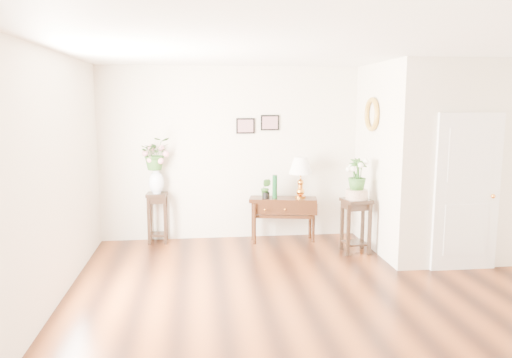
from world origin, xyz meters
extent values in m
cube|color=brown|center=(0.00, 0.00, 0.00)|extent=(6.00, 5.50, 0.02)
cube|color=white|center=(0.00, 0.00, 2.80)|extent=(6.00, 5.50, 0.02)
cube|color=beige|center=(0.00, 2.75, 1.40)|extent=(6.00, 0.02, 2.80)
cube|color=beige|center=(0.00, -2.75, 1.40)|extent=(6.00, 0.02, 2.80)
cube|color=beige|center=(-3.00, 0.00, 1.40)|extent=(0.02, 5.50, 2.80)
cube|color=beige|center=(2.10, 1.77, 1.40)|extent=(1.80, 1.95, 2.80)
cube|color=white|center=(2.10, 0.78, 1.05)|extent=(0.90, 0.05, 2.10)
cube|color=black|center=(-0.65, 2.73, 1.85)|extent=(0.30, 0.02, 0.25)
cube|color=black|center=(-0.25, 2.73, 1.90)|extent=(0.30, 0.02, 0.25)
torus|color=#AE7E25|center=(1.16, 1.90, 2.05)|extent=(0.07, 0.51, 0.51)
cube|color=black|center=(-0.08, 2.41, 0.36)|extent=(1.12, 0.55, 0.71)
cube|color=orange|center=(0.20, 2.41, 1.06)|extent=(0.45, 0.45, 0.66)
cylinder|color=#0E3E1C|center=(-0.21, 2.41, 0.88)|extent=(0.09, 0.09, 0.37)
imported|color=#2C5B20|center=(-0.36, 2.41, 0.86)|extent=(0.21, 0.19, 0.30)
cube|color=black|center=(-2.08, 2.57, 0.40)|extent=(0.33, 0.33, 0.81)
imported|color=#2C5B20|center=(-2.08, 2.57, 1.47)|extent=(0.55, 0.51, 0.52)
cube|color=black|center=(0.90, 1.69, 0.41)|extent=(0.44, 0.44, 0.81)
cylinder|color=beige|center=(0.90, 1.69, 0.89)|extent=(0.38, 0.38, 0.14)
imported|color=#2C5B20|center=(0.90, 1.69, 1.17)|extent=(0.29, 0.29, 0.48)
camera|label=1|loc=(-1.42, -5.33, 2.24)|focal=35.00mm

